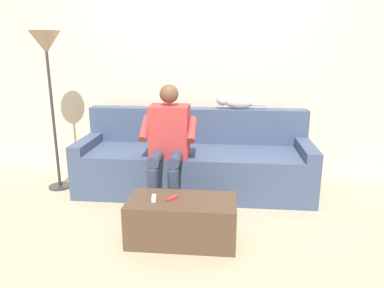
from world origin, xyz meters
The scene contains 9 objects.
ground_plane centered at (0.00, 0.60, 0.00)m, with size 8.00×8.00×0.00m, color tan.
back_wall centered at (0.00, -0.69, 1.34)m, with size 5.57×0.06×2.69m, color beige.
couch centered at (0.00, -0.14, 0.30)m, with size 2.42×0.84×0.83m.
coffee_table centered at (0.00, 0.97, 0.17)m, with size 0.84×0.42×0.35m.
person_solo_seated centered at (0.21, 0.25, 0.66)m, with size 0.52×0.60×1.16m.
cat_on_backrest centered at (-0.41, -0.42, 0.92)m, with size 0.56×0.13×0.17m.
remote_red centered at (0.08, 0.97, 0.36)m, with size 0.11×0.03×0.02m, color #B73333.
remote_white centered at (0.22, 0.98, 0.36)m, with size 0.11×0.03×0.02m, color white.
floor_lamp centered at (1.48, -0.02, 1.41)m, with size 0.30×0.30×1.65m.
Camera 1 is at (-0.33, 3.52, 1.49)m, focal length 33.68 mm.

